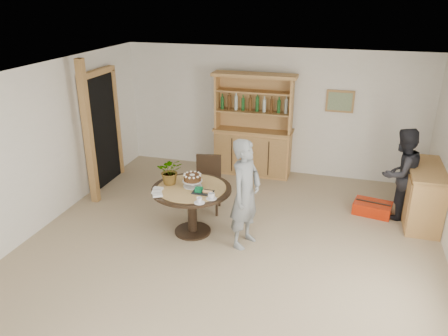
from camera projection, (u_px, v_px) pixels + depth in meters
ground at (222, 262)px, 6.04m from camera, size 7.00×7.00×0.00m
room_shell at (223, 143)px, 5.39m from camera, size 6.04×7.04×2.52m
doorway at (102, 128)px, 8.16m from camera, size 0.13×1.10×2.18m
pine_post at (88, 134)px, 7.33m from camera, size 0.12×0.12×2.50m
hutch at (253, 141)px, 8.74m from camera, size 1.62×0.54×2.04m
sideboard at (422, 195)px, 6.94m from camera, size 0.54×1.26×0.94m
dining_table at (192, 197)px, 6.57m from camera, size 1.20×1.20×0.76m
dining_chair at (208, 180)px, 7.34m from camera, size 0.48×0.48×0.95m
birthday_cake at (192, 179)px, 6.51m from camera, size 0.30×0.30×0.20m
flower_vase at (170, 171)px, 6.57m from camera, size 0.47×0.44×0.42m
gift_tray at (202, 191)px, 6.34m from camera, size 0.30×0.20×0.08m
coffee_cup_a at (211, 196)px, 6.14m from camera, size 0.15×0.15×0.09m
coffee_cup_b at (199, 201)px, 6.03m from camera, size 0.15×0.15×0.08m
napkins at (158, 192)px, 6.33m from camera, size 0.24×0.33×0.03m
teen_boy at (245, 194)px, 6.18m from camera, size 0.55×0.68×1.63m
adult_person at (401, 174)px, 6.99m from camera, size 0.94×0.92×1.52m
red_suitcase at (372, 208)px, 7.32m from camera, size 0.66×0.51×0.21m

